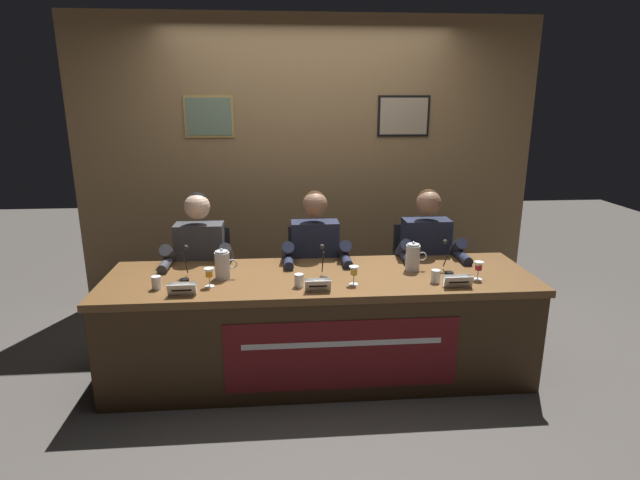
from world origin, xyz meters
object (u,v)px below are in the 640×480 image
object	(u,v)px
water_cup_right	(436,277)
water_pitcher_right_side	(413,257)
nameplate_left	(182,289)
juice_glass_left	(209,274)
chair_right	(419,281)
nameplate_right	(458,281)
microphone_left	(185,269)
water_cup_left	(156,283)
juice_glass_center	(354,272)
microphone_center	(323,268)
water_pitcher_left_side	(222,265)
chair_left	(205,287)
water_cup_center	(299,281)
chair_center	(314,284)
panelist_center	(316,259)
microphone_right	(448,262)
conference_table	(322,313)
nameplate_center	(318,285)
juice_glass_right	(479,267)
panelist_left	(199,262)
panelist_right	(428,257)

from	to	relation	value
water_cup_right	water_pitcher_right_side	bearing A→B (deg)	108.57
nameplate_left	juice_glass_left	bearing A→B (deg)	43.75
chair_right	nameplate_right	distance (m)	0.96
microphone_left	water_pitcher_right_side	distance (m)	1.56
microphone_left	juice_glass_left	bearing A→B (deg)	-39.42
juice_glass_left	water_cup_left	xyz separation A→B (m)	(-0.33, -0.02, -0.05)
juice_glass_center	chair_right	bearing A→B (deg)	50.00
microphone_center	water_cup_right	size ratio (longest dim) A/B	2.54
chair_right	water_pitcher_left_side	bearing A→B (deg)	-158.35
chair_left	microphone_left	xyz separation A→B (m)	(-0.03, -0.61, 0.36)
juice_glass_center	water_cup_center	world-z (taller)	juice_glass_center
chair_center	microphone_left	bearing A→B (deg)	-145.68
panelist_center	microphone_right	bearing A→B (deg)	-25.53
microphone_right	water_cup_right	bearing A→B (deg)	-127.47
panelist_center	water_cup_center	bearing A→B (deg)	-104.02
chair_left	nameplate_left	bearing A→B (deg)	-89.98
panelist_center	nameplate_right	distance (m)	1.11
juice_glass_left	conference_table	bearing A→B (deg)	4.10
nameplate_center	juice_glass_right	xyz separation A→B (m)	(1.08, 0.13, 0.05)
microphone_right	panelist_left	bearing A→B (deg)	166.49
chair_left	water_cup_left	bearing A→B (deg)	-103.09
water_cup_center	juice_glass_right	bearing A→B (deg)	1.87
panelist_left	microphone_left	size ratio (longest dim) A/B	5.69
chair_left	juice_glass_right	distance (m)	2.10
microphone_left	chair_right	size ratio (longest dim) A/B	0.24
water_cup_right	nameplate_right	bearing A→B (deg)	-40.98
nameplate_center	chair_center	bearing A→B (deg)	87.58
microphone_right	chair_left	bearing A→B (deg)	160.51
panelist_center	water_pitcher_left_side	world-z (taller)	panelist_center
conference_table	chair_left	xyz separation A→B (m)	(-0.87, 0.71, -0.06)
water_cup_center	microphone_right	world-z (taller)	microphone_right
water_cup_left	panelist_right	size ratio (longest dim) A/B	0.07
water_cup_center	panelist_right	bearing A→B (deg)	30.77
panelist_center	chair_left	bearing A→B (deg)	167.13
nameplate_left	microphone_center	world-z (taller)	microphone_center
nameplate_right	juice_glass_right	world-z (taller)	juice_glass_right
microphone_left	chair_center	world-z (taller)	microphone_left
water_cup_left	chair_right	xyz separation A→B (m)	(1.93, 0.78, -0.33)
juice_glass_right	water_pitcher_right_side	size ratio (longest dim) A/B	0.59
chair_left	nameplate_right	xyz separation A→B (m)	(1.73, -0.90, 0.33)
water_cup_left	nameplate_center	bearing A→B (deg)	-6.90
microphone_left	water_cup_center	bearing A→B (deg)	-14.58
water_cup_left	nameplate_center	size ratio (longest dim) A/B	0.52
water_cup_right	conference_table	bearing A→B (deg)	172.73
microphone_left	water_cup_center	world-z (taller)	microphone_left
microphone_left	water_cup_center	size ratio (longest dim) A/B	2.54
chair_right	water_cup_right	xyz separation A→B (m)	(-0.13, -0.80, 0.33)
microphone_center	water_cup_center	bearing A→B (deg)	-140.63
microphone_left	juice_glass_right	world-z (taller)	microphone_left
juice_glass_center	juice_glass_left	bearing A→B (deg)	177.70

